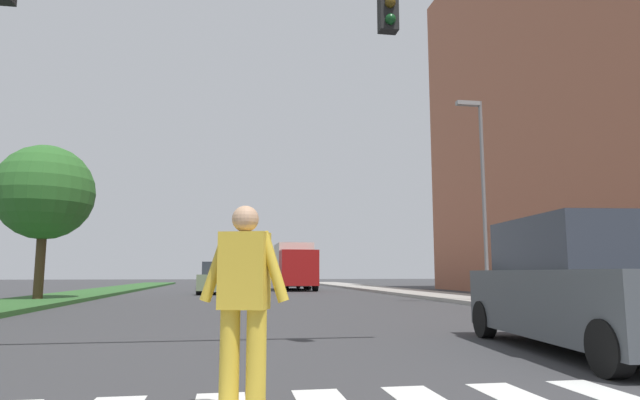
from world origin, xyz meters
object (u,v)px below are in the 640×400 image
(tree_far, at_px, (45,193))
(suv_crossing, at_px, (585,287))
(pedestrian_performer, at_px, (244,299))
(traffic_light_gantry, at_px, (2,24))
(sedan_midblock, at_px, (220,279))
(sedan_distant, at_px, (293,278))
(street_lamp_right, at_px, (481,180))
(truck_box_delivery, at_px, (295,265))

(tree_far, xyz_separation_m, suv_crossing, (12.50, -15.21, -3.36))
(pedestrian_performer, bearing_deg, traffic_light_gantry, 137.97)
(traffic_light_gantry, height_order, pedestrian_performer, traffic_light_gantry)
(traffic_light_gantry, relative_size, suv_crossing, 2.05)
(sedan_midblock, bearing_deg, tree_far, -130.98)
(suv_crossing, xyz_separation_m, sedan_distant, (-0.80, 31.10, -0.16))
(tree_far, distance_m, suv_crossing, 19.98)
(suv_crossing, bearing_deg, traffic_light_gantry, 179.70)
(pedestrian_performer, bearing_deg, street_lamp_right, 57.19)
(tree_far, distance_m, pedestrian_performer, 19.79)
(tree_far, relative_size, sedan_midblock, 1.29)
(pedestrian_performer, xyz_separation_m, suv_crossing, (5.06, 2.81, -0.00))
(tree_far, bearing_deg, truck_box_delivery, 48.84)
(street_lamp_right, bearing_deg, truck_box_delivery, 106.30)
(sedan_midblock, bearing_deg, truck_box_delivery, 48.58)
(suv_crossing, distance_m, sedan_distant, 31.11)
(traffic_light_gantry, relative_size, sedan_midblock, 2.09)
(traffic_light_gantry, distance_m, sedan_midblock, 23.35)
(traffic_light_gantry, bearing_deg, tree_far, 105.77)
(tree_far, bearing_deg, pedestrian_performer, -67.55)
(street_lamp_right, distance_m, sedan_midblock, 15.71)
(tree_far, distance_m, sedan_midblock, 10.87)
(street_lamp_right, height_order, suv_crossing, street_lamp_right)
(traffic_light_gantry, distance_m, suv_crossing, 8.92)
(pedestrian_performer, height_order, suv_crossing, suv_crossing)
(pedestrian_performer, height_order, sedan_midblock, sedan_midblock)
(traffic_light_gantry, bearing_deg, pedestrian_performer, -42.03)
(sedan_distant, xyz_separation_m, truck_box_delivery, (-0.18, -2.70, 0.86))
(street_lamp_right, bearing_deg, traffic_light_gantry, -137.46)
(suv_crossing, height_order, truck_box_delivery, truck_box_delivery)
(traffic_light_gantry, xyz_separation_m, sedan_distant, (7.42, 31.06, -3.62))
(street_lamp_right, bearing_deg, sedan_distant, 103.68)
(suv_crossing, relative_size, truck_box_delivery, 0.77)
(suv_crossing, bearing_deg, street_lamp_right, 70.35)
(traffic_light_gantry, bearing_deg, sedan_midblock, 83.86)
(tree_far, distance_m, traffic_light_gantry, 15.76)
(traffic_light_gantry, height_order, truck_box_delivery, traffic_light_gantry)
(sedan_midblock, distance_m, sedan_distant, 9.51)
(street_lamp_right, relative_size, sedan_midblock, 1.61)
(street_lamp_right, bearing_deg, suv_crossing, -109.65)
(pedestrian_performer, bearing_deg, suv_crossing, 29.06)
(pedestrian_performer, distance_m, sedan_distant, 34.18)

